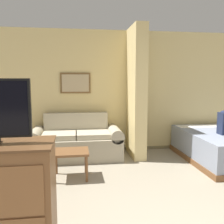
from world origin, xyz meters
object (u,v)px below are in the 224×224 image
Objects in this scene: bed at (224,146)px; coffee_table at (71,155)px; couch at (76,142)px; table_lamp at (17,118)px.

coffee_table is at bearing -170.74° from bed.
coffee_table is at bearing -94.82° from couch.
couch is 2.89m from bed.
table_lamp is 4.00m from bed.
coffee_table is (-0.09, -1.05, 0.05)m from couch.
couch is at bearing 4.05° from table_lamp.
bed is at bearing 9.26° from coffee_table.
couch reaches higher than coffee_table.
bed is (2.83, -0.57, -0.04)m from couch.
coffee_table is 1.47m from table_lamp.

